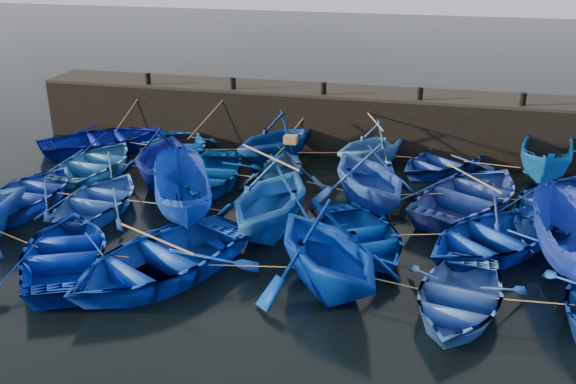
% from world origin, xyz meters
% --- Properties ---
extents(ground, '(120.00, 120.00, 0.00)m').
position_xyz_m(ground, '(0.00, 0.00, 0.00)').
color(ground, black).
rests_on(ground, ground).
extents(quay_wall, '(26.00, 2.50, 2.50)m').
position_xyz_m(quay_wall, '(0.00, 10.50, 1.25)').
color(quay_wall, black).
rests_on(quay_wall, ground).
extents(quay_top, '(26.00, 2.50, 0.12)m').
position_xyz_m(quay_top, '(0.00, 10.50, 2.56)').
color(quay_top, black).
rests_on(quay_top, quay_wall).
extents(bollard_0, '(0.24, 0.24, 0.50)m').
position_xyz_m(bollard_0, '(-8.00, 9.60, 2.87)').
color(bollard_0, black).
rests_on(bollard_0, quay_top).
extents(bollard_1, '(0.24, 0.24, 0.50)m').
position_xyz_m(bollard_1, '(-4.00, 9.60, 2.87)').
color(bollard_1, black).
rests_on(bollard_1, quay_top).
extents(bollard_2, '(0.24, 0.24, 0.50)m').
position_xyz_m(bollard_2, '(0.00, 9.60, 2.87)').
color(bollard_2, black).
rests_on(bollard_2, quay_top).
extents(bollard_3, '(0.24, 0.24, 0.50)m').
position_xyz_m(bollard_3, '(4.00, 9.60, 2.87)').
color(bollard_3, black).
rests_on(bollard_3, quay_top).
extents(bollard_4, '(0.24, 0.24, 0.50)m').
position_xyz_m(bollard_4, '(8.00, 9.60, 2.87)').
color(bollard_4, black).
rests_on(bollard_4, quay_top).
extents(boat_0, '(6.43, 6.30, 1.09)m').
position_xyz_m(boat_0, '(-9.42, 7.51, 0.55)').
color(boat_0, '#000A80').
rests_on(boat_0, ground).
extents(boat_1, '(5.25, 6.07, 1.06)m').
position_xyz_m(boat_1, '(-5.78, 7.20, 0.53)').
color(boat_1, blue).
rests_on(boat_1, ground).
extents(boat_2, '(5.38, 5.56, 2.24)m').
position_xyz_m(boat_2, '(-1.60, 7.81, 1.12)').
color(boat_2, navy).
rests_on(boat_2, ground).
extents(boat_3, '(4.89, 4.94, 1.97)m').
position_xyz_m(boat_3, '(2.32, 8.28, 0.98)').
color(boat_3, blue).
rests_on(boat_3, ground).
extents(boat_4, '(5.24, 5.46, 0.92)m').
position_xyz_m(boat_4, '(5.06, 8.29, 0.46)').
color(boat_4, navy).
rests_on(boat_4, ground).
extents(boat_5, '(2.71, 5.26, 1.94)m').
position_xyz_m(boat_5, '(8.96, 8.05, 0.97)').
color(boat_5, '#0951A3').
rests_on(boat_5, ground).
extents(boat_6, '(3.65, 4.97, 1.00)m').
position_xyz_m(boat_6, '(-8.24, 4.85, 0.50)').
color(boat_6, '#2562A8').
rests_on(boat_6, ground).
extents(boat_7, '(4.61, 5.09, 2.33)m').
position_xyz_m(boat_7, '(-5.33, 4.72, 1.16)').
color(boat_7, navy).
rests_on(boat_7, ground).
extents(boat_8, '(3.99, 5.24, 1.02)m').
position_xyz_m(boat_8, '(-3.46, 4.76, 0.51)').
color(boat_8, '#0349A4').
rests_on(boat_8, ground).
extents(boat_9, '(3.78, 4.21, 1.97)m').
position_xyz_m(boat_9, '(-0.56, 4.68, 0.99)').
color(boat_9, navy).
rests_on(boat_9, ground).
extents(boat_10, '(5.89, 6.10, 2.47)m').
position_xyz_m(boat_10, '(2.67, 4.16, 1.23)').
color(boat_10, blue).
rests_on(boat_10, ground).
extents(boat_11, '(6.35, 7.00, 1.19)m').
position_xyz_m(boat_11, '(6.15, 4.70, 0.60)').
color(boat_11, navy).
rests_on(boat_11, ground).
extents(boat_12, '(5.42, 6.35, 1.11)m').
position_xyz_m(boat_12, '(9.02, 4.69, 0.56)').
color(boat_12, '#153D95').
rests_on(boat_12, ground).
extents(boat_13, '(3.36, 4.68, 0.97)m').
position_xyz_m(boat_13, '(-8.94, 1.60, 0.48)').
color(boat_13, '#163296').
rests_on(boat_13, ground).
extents(boat_14, '(3.32, 4.60, 0.95)m').
position_xyz_m(boat_14, '(-6.28, 1.56, 0.47)').
color(boat_14, blue).
rests_on(boat_14, ground).
extents(boat_15, '(3.87, 5.25, 1.91)m').
position_xyz_m(boat_15, '(-3.22, 1.54, 0.96)').
color(boat_15, '#09309F').
rests_on(boat_15, ground).
extents(boat_16, '(4.75, 5.33, 2.55)m').
position_xyz_m(boat_16, '(-0.14, 1.40, 1.27)').
color(boat_16, blue).
rests_on(boat_16, ground).
extents(boat_17, '(5.14, 5.55, 0.94)m').
position_xyz_m(boat_17, '(2.84, 0.96, 0.47)').
color(boat_17, '#00319F').
rests_on(boat_17, ground).
extents(boat_18, '(6.22, 6.32, 1.07)m').
position_xyz_m(boat_18, '(6.64, 1.54, 0.54)').
color(boat_18, '#042BA6').
rests_on(boat_18, ground).
extents(boat_19, '(2.42, 5.15, 1.92)m').
position_xyz_m(boat_19, '(8.68, 0.77, 0.96)').
color(boat_19, '#102A98').
rests_on(boat_19, ground).
extents(boat_21, '(5.37, 6.10, 1.05)m').
position_xyz_m(boat_21, '(-5.24, -2.24, 0.53)').
color(boat_21, '#001E95').
rests_on(boat_21, ground).
extents(boat_22, '(6.41, 7.09, 1.21)m').
position_xyz_m(boat_22, '(-2.42, -2.17, 0.60)').
color(boat_22, '#0834C1').
rests_on(boat_22, ground).
extents(boat_23, '(6.25, 6.35, 2.53)m').
position_xyz_m(boat_23, '(2.22, -1.66, 1.27)').
color(boat_23, '#002BA5').
rests_on(boat_23, ground).
extents(boat_24, '(3.95, 4.98, 0.93)m').
position_xyz_m(boat_24, '(5.69, -2.03, 0.47)').
color(boat_24, blue).
rests_on(boat_24, ground).
extents(wooden_crate, '(0.46, 0.37, 0.28)m').
position_xyz_m(wooden_crate, '(-0.26, 4.68, 2.11)').
color(wooden_crate, '#8D613D').
rests_on(wooden_crate, boat_9).
extents(mooring_ropes, '(18.43, 11.78, 2.10)m').
position_xyz_m(mooring_ropes, '(0.13, 4.92, 0.88)').
color(mooring_ropes, tan).
rests_on(mooring_ropes, ground).
extents(loose_oars, '(10.83, 12.53, 1.42)m').
position_xyz_m(loose_oars, '(1.48, 3.05, 1.76)').
color(loose_oars, '#99724C').
rests_on(loose_oars, ground).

